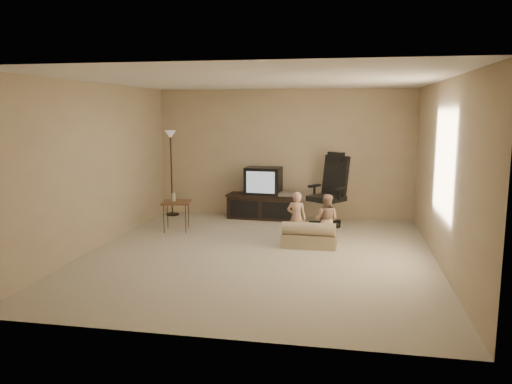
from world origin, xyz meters
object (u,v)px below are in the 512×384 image
at_px(office_chair, 329,199).
at_px(toddler_right, 326,219).
at_px(tv_stand, 263,197).
at_px(child_sofa, 309,236).
at_px(toddler_left, 297,218).
at_px(floor_lamp, 171,154).
at_px(side_table, 176,202).

height_order(office_chair, toddler_right, office_chair).
height_order(tv_stand, child_sofa, tv_stand).
bearing_deg(toddler_right, toddler_left, 19.90).
bearing_deg(floor_lamp, side_table, -67.10).
distance_m(floor_lamp, toddler_right, 3.68).
height_order(side_table, toddler_right, toddler_right).
relative_size(child_sofa, toddler_right, 1.05).
bearing_deg(office_chair, child_sofa, -62.84).
xyz_separation_m(child_sofa, toddler_left, (-0.21, 0.13, 0.25)).
bearing_deg(toddler_left, side_table, -6.17).
distance_m(toddler_left, toddler_right, 0.47).
relative_size(side_table, child_sofa, 0.84).
relative_size(child_sofa, toddler_left, 1.00).
relative_size(tv_stand, toddler_left, 1.71).
bearing_deg(side_table, toddler_right, -9.36).
distance_m(tv_stand, toddler_left, 1.97).
relative_size(office_chair, toddler_right, 1.67).
bearing_deg(office_chair, side_table, -124.84).
distance_m(side_table, toddler_left, 2.23).
bearing_deg(tv_stand, floor_lamp, -175.71).
xyz_separation_m(office_chair, toddler_right, (0.01, -1.35, -0.08)).
bearing_deg(child_sofa, toddler_right, 41.13).
distance_m(office_chair, toddler_left, 1.50).
height_order(tv_stand, office_chair, office_chair).
height_order(child_sofa, toddler_left, toddler_left).
height_order(child_sofa, toddler_right, toddler_right).
xyz_separation_m(office_chair, toddler_left, (-0.45, -1.43, -0.06)).
bearing_deg(toddler_right, side_table, 1.01).
bearing_deg(tv_stand, child_sofa, -57.49).
relative_size(tv_stand, side_table, 2.03).
height_order(floor_lamp, child_sofa, floor_lamp).
distance_m(tv_stand, side_table, 1.85).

